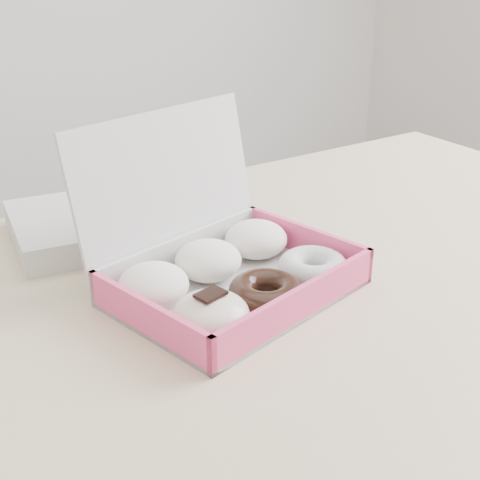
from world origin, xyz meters
TOP-DOWN VIEW (x-y plane):
  - table at (0.00, 0.00)m, footprint 1.20×0.80m
  - donut_box at (-0.15, 0.01)m, footprint 0.33×0.31m
  - newspapers at (-0.21, 0.26)m, footprint 0.27×0.23m

SIDE VIEW (x-z plane):
  - table at x=0.00m, z-range 0.30..1.05m
  - newspapers at x=-0.21m, z-range 0.75..0.79m
  - donut_box at x=-0.15m, z-range 0.68..0.89m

